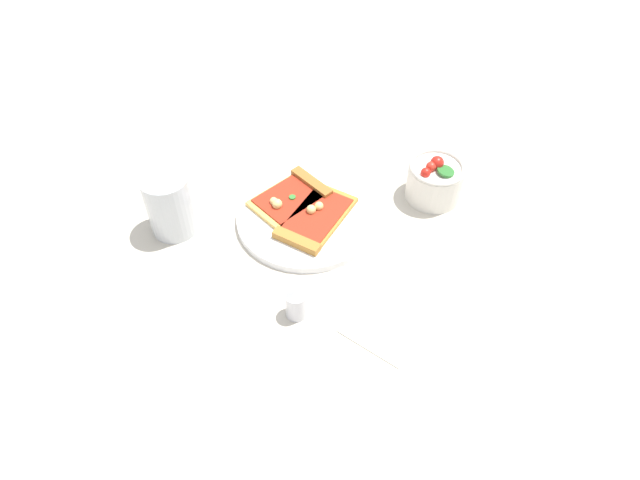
# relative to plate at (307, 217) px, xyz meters

# --- Properties ---
(ground_plane) EXTENTS (2.40, 2.40, 0.00)m
(ground_plane) POSITION_rel_plate_xyz_m (-0.02, 0.06, -0.01)
(ground_plane) COLOR beige
(ground_plane) RESTS_ON ground
(plate) EXTENTS (0.25, 0.25, 0.01)m
(plate) POSITION_rel_plate_xyz_m (0.00, 0.00, 0.00)
(plate) COLOR white
(plate) RESTS_ON ground_plane
(pizza_slice_near) EXTENTS (0.13, 0.18, 0.02)m
(pizza_slice_near) POSITION_rel_plate_xyz_m (0.02, -0.01, 0.01)
(pizza_slice_near) COLOR gold
(pizza_slice_near) RESTS_ON plate
(pizza_slice_far) EXTENTS (0.15, 0.16, 0.03)m
(pizza_slice_far) POSITION_rel_plate_xyz_m (-0.03, 0.03, 0.01)
(pizza_slice_far) COLOR #E5B256
(pizza_slice_far) RESTS_ON plate
(salad_bowl) EXTENTS (0.10, 0.10, 0.09)m
(salad_bowl) POSITION_rel_plate_xyz_m (0.21, 0.12, 0.03)
(salad_bowl) COLOR white
(salad_bowl) RESTS_ON ground_plane
(soda_glass) EXTENTS (0.08, 0.08, 0.12)m
(soda_glass) POSITION_rel_plate_xyz_m (-0.22, -0.07, 0.05)
(soda_glass) COLOR silver
(soda_glass) RESTS_ON ground_plane
(paper_napkin) EXTENTS (0.15, 0.16, 0.00)m
(paper_napkin) POSITION_rel_plate_xyz_m (0.18, -0.18, -0.01)
(paper_napkin) COLOR silver
(paper_napkin) RESTS_ON ground_plane
(pepper_shaker) EXTENTS (0.03, 0.03, 0.06)m
(pepper_shaker) POSITION_rel_plate_xyz_m (0.04, -0.20, 0.02)
(pepper_shaker) COLOR silver
(pepper_shaker) RESTS_ON ground_plane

